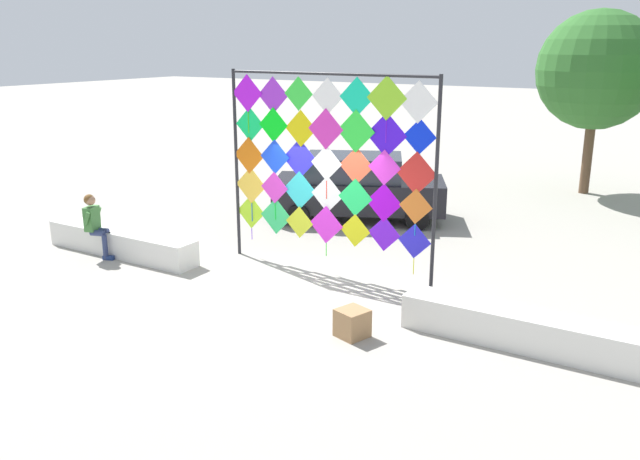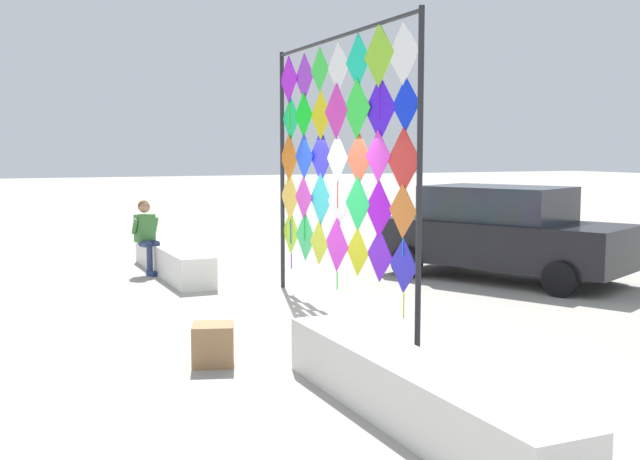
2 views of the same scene
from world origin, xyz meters
The scene contains 8 objects.
ground centered at (0.00, 0.00, 0.00)m, with size 120.00×120.00×0.00m, color #9E998E.
plaza_ledge_left centered at (-4.41, -0.38, 0.28)m, with size 3.95×0.62×0.55m, color silver.
plaza_ledge_right centered at (4.41, -0.38, 0.28)m, with size 3.95×0.62×0.55m, color silver.
kite_display_rack centered at (-0.01, 1.01, 2.34)m, with size 4.60×0.13×3.98m.
seated_vendor centered at (-4.69, -0.78, 0.81)m, with size 0.65×0.55×1.40m.
parked_car centered at (-1.43, 5.00, 0.86)m, with size 4.75×3.57×1.70m.
cardboard_box_large centered at (1.91, -1.41, 0.23)m, with size 0.44×0.45×0.45m, color #9E754C.
tree_palm_like centered at (3.02, 11.51, 3.76)m, with size 3.50×3.50×5.47m.
Camera 1 is at (6.42, -9.81, 4.48)m, focal length 36.74 mm.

